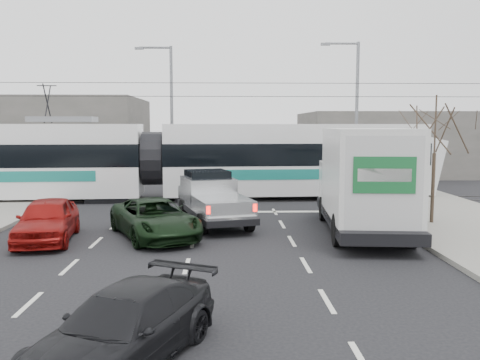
{
  "coord_description": "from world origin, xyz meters",
  "views": [
    {
      "loc": [
        -0.62,
        -17.1,
        3.97
      ],
      "look_at": [
        0.01,
        3.08,
        1.8
      ],
      "focal_mm": 38.0,
      "sensor_mm": 36.0,
      "label": 1
    }
  ],
  "objects_px": {
    "traffic_signal": "(375,152)",
    "red_car": "(47,220)",
    "green_car": "(155,219)",
    "street_lamp_near": "(354,107)",
    "dark_car": "(124,328)",
    "tram": "(152,160)",
    "box_truck": "(364,182)",
    "navy_pickup": "(383,202)",
    "bare_tree": "(435,130)",
    "street_lamp_far": "(169,108)",
    "silver_pickup": "(212,197)"
  },
  "relations": [
    {
      "from": "red_car",
      "to": "dark_car",
      "type": "distance_m",
      "value": 10.21
    },
    {
      "from": "street_lamp_far",
      "to": "dark_car",
      "type": "xyz_separation_m",
      "value": [
        1.88,
        -24.9,
        -4.49
      ]
    },
    {
      "from": "street_lamp_far",
      "to": "red_car",
      "type": "xyz_separation_m",
      "value": [
        -2.53,
        -15.7,
        -4.36
      ]
    },
    {
      "from": "navy_pickup",
      "to": "box_truck",
      "type": "bearing_deg",
      "value": -118.21
    },
    {
      "from": "navy_pickup",
      "to": "red_car",
      "type": "height_order",
      "value": "navy_pickup"
    },
    {
      "from": "green_car",
      "to": "box_truck",
      "type": "bearing_deg",
      "value": -21.65
    },
    {
      "from": "box_truck",
      "to": "dark_car",
      "type": "distance_m",
      "value": 12.18
    },
    {
      "from": "navy_pickup",
      "to": "green_car",
      "type": "distance_m",
      "value": 8.83
    },
    {
      "from": "tram",
      "to": "navy_pickup",
      "type": "bearing_deg",
      "value": -40.83
    },
    {
      "from": "street_lamp_far",
      "to": "green_car",
      "type": "relative_size",
      "value": 1.83
    },
    {
      "from": "street_lamp_near",
      "to": "silver_pickup",
      "type": "bearing_deg",
      "value": -129.03
    },
    {
      "from": "silver_pickup",
      "to": "box_truck",
      "type": "xyz_separation_m",
      "value": [
        5.62,
        -2.43,
        0.88
      ]
    },
    {
      "from": "street_lamp_far",
      "to": "dark_car",
      "type": "distance_m",
      "value": 25.37
    },
    {
      "from": "bare_tree",
      "to": "traffic_signal",
      "type": "bearing_deg",
      "value": 105.76
    },
    {
      "from": "silver_pickup",
      "to": "dark_car",
      "type": "bearing_deg",
      "value": -110.62
    },
    {
      "from": "silver_pickup",
      "to": "green_car",
      "type": "distance_m",
      "value": 3.44
    },
    {
      "from": "bare_tree",
      "to": "navy_pickup",
      "type": "bearing_deg",
      "value": -175.32
    },
    {
      "from": "silver_pickup",
      "to": "box_truck",
      "type": "bearing_deg",
      "value": -38.71
    },
    {
      "from": "traffic_signal",
      "to": "box_truck",
      "type": "relative_size",
      "value": 0.45
    },
    {
      "from": "bare_tree",
      "to": "traffic_signal",
      "type": "height_order",
      "value": "bare_tree"
    },
    {
      "from": "bare_tree",
      "to": "dark_car",
      "type": "bearing_deg",
      "value": -130.97
    },
    {
      "from": "navy_pickup",
      "to": "red_car",
      "type": "distance_m",
      "value": 12.47
    },
    {
      "from": "traffic_signal",
      "to": "red_car",
      "type": "relative_size",
      "value": 0.82
    },
    {
      "from": "street_lamp_near",
      "to": "silver_pickup",
      "type": "distance_m",
      "value": 14.04
    },
    {
      "from": "green_car",
      "to": "street_lamp_near",
      "type": "bearing_deg",
      "value": 27.31
    },
    {
      "from": "box_truck",
      "to": "green_car",
      "type": "relative_size",
      "value": 1.62
    },
    {
      "from": "street_lamp_near",
      "to": "red_car",
      "type": "relative_size",
      "value": 2.05
    },
    {
      "from": "traffic_signal",
      "to": "green_car",
      "type": "height_order",
      "value": "traffic_signal"
    },
    {
      "from": "tram",
      "to": "dark_car",
      "type": "bearing_deg",
      "value": -86.53
    },
    {
      "from": "box_truck",
      "to": "red_car",
      "type": "xyz_separation_m",
      "value": [
        -11.19,
        -0.83,
        -1.16
      ]
    },
    {
      "from": "traffic_signal",
      "to": "red_car",
      "type": "bearing_deg",
      "value": -154.85
    },
    {
      "from": "bare_tree",
      "to": "green_car",
      "type": "distance_m",
      "value": 11.28
    },
    {
      "from": "green_car",
      "to": "dark_car",
      "type": "bearing_deg",
      "value": -109.78
    },
    {
      "from": "traffic_signal",
      "to": "silver_pickup",
      "type": "relative_size",
      "value": 0.6
    },
    {
      "from": "silver_pickup",
      "to": "green_car",
      "type": "height_order",
      "value": "silver_pickup"
    },
    {
      "from": "traffic_signal",
      "to": "navy_pickup",
      "type": "xyz_separation_m",
      "value": [
        -0.9,
        -4.16,
        -1.75
      ]
    },
    {
      "from": "bare_tree",
      "to": "red_car",
      "type": "relative_size",
      "value": 1.14
    },
    {
      "from": "street_lamp_near",
      "to": "tram",
      "type": "relative_size",
      "value": 0.3
    },
    {
      "from": "dark_car",
      "to": "tram",
      "type": "bearing_deg",
      "value": 121.33
    },
    {
      "from": "bare_tree",
      "to": "navy_pickup",
      "type": "height_order",
      "value": "bare_tree"
    },
    {
      "from": "street_lamp_near",
      "to": "red_car",
      "type": "bearing_deg",
      "value": -135.7
    },
    {
      "from": "navy_pickup",
      "to": "green_car",
      "type": "xyz_separation_m",
      "value": [
        -8.68,
        -1.58,
        -0.31
      ]
    },
    {
      "from": "street_lamp_far",
      "to": "box_truck",
      "type": "height_order",
      "value": "street_lamp_far"
    },
    {
      "from": "red_car",
      "to": "dark_car",
      "type": "height_order",
      "value": "red_car"
    },
    {
      "from": "street_lamp_far",
      "to": "red_car",
      "type": "distance_m",
      "value": 16.49
    },
    {
      "from": "traffic_signal",
      "to": "dark_car",
      "type": "xyz_separation_m",
      "value": [
        -8.77,
        -15.4,
        -2.12
      ]
    },
    {
      "from": "street_lamp_near",
      "to": "street_lamp_far",
      "type": "relative_size",
      "value": 1.0
    },
    {
      "from": "dark_car",
      "to": "silver_pickup",
      "type": "bearing_deg",
      "value": 109.43
    },
    {
      "from": "red_car",
      "to": "tram",
      "type": "bearing_deg",
      "value": 69.08
    },
    {
      "from": "street_lamp_near",
      "to": "traffic_signal",
      "type": "bearing_deg",
      "value": -96.41
    }
  ]
}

